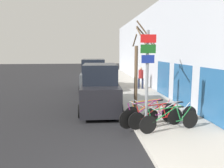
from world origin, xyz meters
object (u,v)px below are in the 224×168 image
at_px(pedestrian_near, 141,76).
at_px(bicycle_1, 156,117).
at_px(signpost, 147,75).
at_px(bicycle_4, 151,111).
at_px(bicycle_0, 170,121).
at_px(street_tree, 137,70).
at_px(bicycle_2, 149,115).
at_px(parked_car_0, 100,89).
at_px(bicycle_3, 170,113).
at_px(parked_car_1, 94,76).

bearing_deg(pedestrian_near, bicycle_1, 91.96).
relative_size(signpost, bicycle_4, 1.53).
distance_m(bicycle_0, street_tree, 3.31).
distance_m(bicycle_2, parked_car_0, 3.61).
relative_size(bicycle_3, parked_car_0, 0.48).
bearing_deg(parked_car_1, parked_car_0, -85.74).
height_order(parked_car_0, pedestrian_near, parked_car_0).
xyz_separation_m(signpost, pedestrian_near, (1.94, 8.80, -1.03)).
bearing_deg(parked_car_1, bicycle_4, -72.94).
height_order(parked_car_0, street_tree, street_tree).
distance_m(bicycle_1, bicycle_2, 0.32).
bearing_deg(bicycle_0, bicycle_2, 26.40).
xyz_separation_m(signpost, bicycle_0, (0.81, -0.23, -1.61)).
distance_m(signpost, bicycle_3, 2.14).
height_order(bicycle_3, bicycle_4, bicycle_4).
xyz_separation_m(bicycle_3, pedestrian_near, (0.75, 8.09, 0.59)).
bearing_deg(parked_car_1, bicycle_0, -72.95).
distance_m(bicycle_2, street_tree, 2.65).
distance_m(parked_car_0, street_tree, 2.24).
bearing_deg(signpost, parked_car_0, 112.58).
bearing_deg(street_tree, bicycle_4, -80.94).
xyz_separation_m(bicycle_4, pedestrian_near, (1.46, 7.77, 0.58)).
xyz_separation_m(bicycle_1, bicycle_4, (0.03, 0.82, -0.00)).
height_order(bicycle_4, parked_car_0, parked_car_0).
xyz_separation_m(parked_car_0, parked_car_1, (-0.17, 5.76, 0.01)).
xyz_separation_m(bicycle_4, parked_car_0, (-1.98, 2.54, 0.53)).
relative_size(parked_car_0, street_tree, 1.13).
relative_size(bicycle_2, parked_car_0, 0.52).
distance_m(bicycle_1, street_tree, 2.88).
distance_m(bicycle_2, bicycle_3, 0.97).
bearing_deg(bicycle_4, bicycle_2, 147.69).
distance_m(bicycle_0, bicycle_4, 1.31).
xyz_separation_m(parked_car_0, pedestrian_near, (3.43, 5.22, 0.05)).
bearing_deg(bicycle_0, parked_car_1, 2.21).
height_order(bicycle_0, bicycle_1, bicycle_1).
bearing_deg(street_tree, bicycle_3, -63.25).
height_order(bicycle_3, parked_car_0, parked_car_0).
relative_size(parked_car_1, pedestrian_near, 2.87).
distance_m(bicycle_0, bicycle_1, 0.57).
bearing_deg(bicycle_2, parked_car_1, -6.19).
height_order(parked_car_1, street_tree, street_tree).
bearing_deg(parked_car_1, bicycle_2, -75.25).
relative_size(bicycle_0, pedestrian_near, 1.42).
relative_size(bicycle_0, bicycle_1, 1.05).
bearing_deg(signpost, pedestrian_near, 77.55).
xyz_separation_m(parked_car_1, pedestrian_near, (3.60, -0.54, 0.03)).
distance_m(bicycle_3, bicycle_4, 0.78).
distance_m(bicycle_3, parked_car_0, 3.97).
xyz_separation_m(bicycle_0, bicycle_2, (-0.56, 0.69, 0.03)).
relative_size(signpost, street_tree, 0.84).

